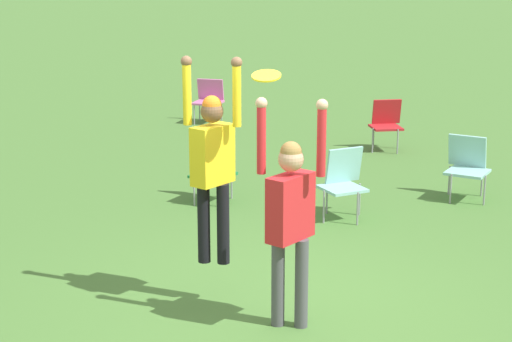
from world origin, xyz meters
TOP-DOWN VIEW (x-y plane):
  - ground_plane at (0.00, 0.00)m, footprint 120.00×120.00m
  - person_jumping at (-0.66, 0.06)m, footprint 0.57×0.46m
  - person_defending at (0.13, -0.39)m, footprint 0.62×0.51m
  - frisbee at (-0.12, -0.19)m, footprint 0.26×0.26m
  - camping_chair_0 at (-1.41, 3.43)m, footprint 0.63×0.68m
  - camping_chair_1 at (0.80, 6.93)m, footprint 0.62×0.66m
  - camping_chair_2 at (1.97, 4.14)m, footprint 0.67×0.72m
  - camping_chair_3 at (0.36, 2.98)m, footprint 0.69×0.76m
  - camping_chair_4 at (-2.71, 8.78)m, footprint 0.59×0.62m

SIDE VIEW (x-z plane):
  - ground_plane at x=0.00m, z-range 0.00..0.00m
  - camping_chair_0 at x=-1.41m, z-range 0.06..0.88m
  - camping_chair_2 at x=1.97m, z-range 0.06..0.91m
  - camping_chair_4 at x=-2.71m, z-range 0.07..0.91m
  - camping_chair_1 at x=0.80m, z-range 0.07..0.92m
  - camping_chair_3 at x=0.36m, z-range 0.07..0.94m
  - person_defending at x=0.13m, z-range 0.06..2.15m
  - person_jumping at x=-0.66m, z-range 0.44..2.42m
  - frisbee at x=-0.12m, z-range 2.20..2.29m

